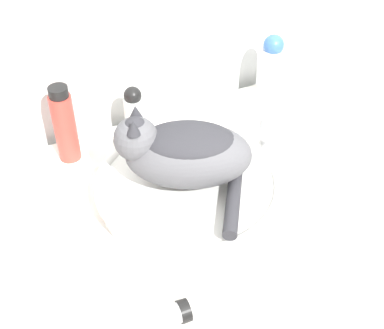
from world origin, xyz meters
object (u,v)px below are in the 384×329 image
object	(u,v)px
cat	(183,151)
deodorant_stick	(134,113)
lotion_bottle_white	(271,67)
cream_tube	(150,323)
shampoo_bottle_tall	(65,125)
faucet	(268,134)

from	to	relation	value
cat	deodorant_stick	world-z (taller)	cat
cat	lotion_bottle_white	xyz separation A→B (m)	(0.38, 0.24, -0.04)
cat	cream_tube	bearing A→B (deg)	81.11
deodorant_stick	lotion_bottle_white	size ratio (longest dim) A/B	0.79
cat	deodorant_stick	bearing A→B (deg)	-60.25
cat	shampoo_bottle_tall	distance (m)	0.30
cat	cream_tube	size ratio (longest dim) A/B	2.18
shampoo_bottle_tall	cream_tube	bearing A→B (deg)	-92.24
faucet	lotion_bottle_white	size ratio (longest dim) A/B	0.71
faucet	deodorant_stick	distance (m)	0.32
deodorant_stick	lotion_bottle_white	world-z (taller)	lotion_bottle_white
lotion_bottle_white	cream_tube	size ratio (longest dim) A/B	1.21
lotion_bottle_white	cream_tube	distance (m)	0.76
shampoo_bottle_tall	faucet	bearing A→B (deg)	-27.55
deodorant_stick	lotion_bottle_white	distance (m)	0.39
shampoo_bottle_tall	cream_tube	distance (m)	0.51
cat	faucet	world-z (taller)	cat
cat	lotion_bottle_white	bearing A→B (deg)	-119.21
lotion_bottle_white	shampoo_bottle_tall	size ratio (longest dim) A/B	0.94
faucet	deodorant_stick	size ratio (longest dim) A/B	0.89
faucet	cream_tube	xyz separation A→B (m)	(-0.42, -0.29, -0.05)
deodorant_stick	shampoo_bottle_tall	distance (m)	0.17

